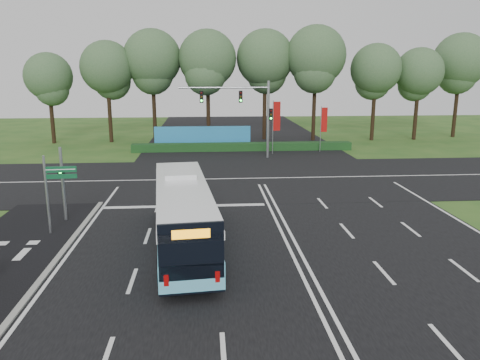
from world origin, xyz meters
name	(u,v)px	position (x,y,z in m)	size (l,w,h in m)	color
ground	(282,233)	(0.00, 0.00, 0.00)	(120.00, 120.00, 0.00)	#26531B
road_main	(282,233)	(0.00, 0.00, 0.02)	(20.00, 120.00, 0.04)	black
road_cross	(256,179)	(0.00, 12.00, 0.03)	(120.00, 14.00, 0.05)	black
kerb_strip	(55,262)	(-10.10, -3.00, 0.06)	(0.25, 18.00, 0.12)	gray
city_bus	(183,214)	(-4.78, -1.53, 1.59)	(3.36, 11.19, 3.16)	#5FBEDD
pedestrian_signal	(63,181)	(-11.27, 2.79, 2.19)	(0.37, 0.44, 4.01)	gray
street_sign	(53,185)	(-11.09, 0.76, 2.49)	(1.54, 0.18, 3.94)	gray
banner_flag_mid	(276,120)	(2.99, 22.41, 3.32)	(0.75, 0.16, 5.13)	gray
banner_flag_right	(323,122)	(7.84, 23.33, 2.92)	(0.66, 0.07, 4.47)	gray
traffic_light_gantry	(248,107)	(0.21, 20.50, 4.66)	(8.41, 0.28, 7.00)	gray
hedge	(243,147)	(0.00, 24.50, 0.40)	(22.00, 1.20, 0.80)	#143717
blue_hoarding	(203,137)	(-4.00, 27.00, 1.10)	(10.00, 0.30, 2.20)	#2380BE
eucalyptus_row	(270,62)	(3.63, 31.73, 8.76)	(52.54, 8.24, 12.83)	black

